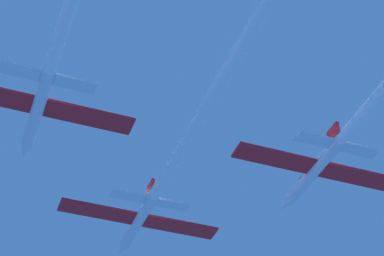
# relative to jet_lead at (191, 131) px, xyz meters

# --- Properties ---
(jet_lead) EXTENTS (16.20, 53.51, 2.68)m
(jet_lead) POSITION_rel_jet_lead_xyz_m (0.00, 0.00, 0.00)
(jet_lead) COLOR white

